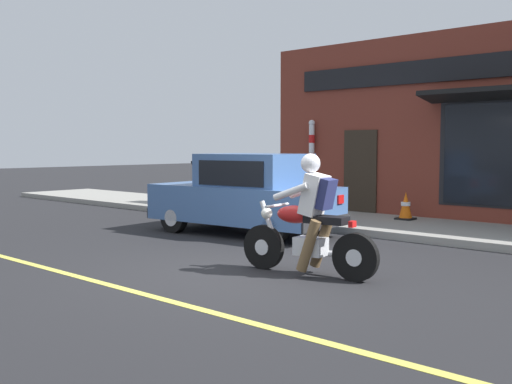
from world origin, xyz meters
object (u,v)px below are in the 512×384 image
car_hatchback (246,195)px  traffic_cone (406,206)px  motorcycle_with_rider (309,225)px  fire_hydrant (280,193)px

car_hatchback → traffic_cone: (3.14, -1.76, -0.33)m
car_hatchback → motorcycle_with_rider: bearing=-124.7°
motorcycle_with_rider → fire_hydrant: (4.99, 4.63, -0.11)m
car_hatchback → fire_hydrant: bearing=27.7°
car_hatchback → fire_hydrant: car_hatchback is taller
car_hatchback → traffic_cone: car_hatchback is taller
fire_hydrant → traffic_cone: bearing=-83.8°
motorcycle_with_rider → car_hatchback: bearing=55.3°
fire_hydrant → car_hatchback: bearing=-152.3°
car_hatchback → fire_hydrant: size_ratio=4.44×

